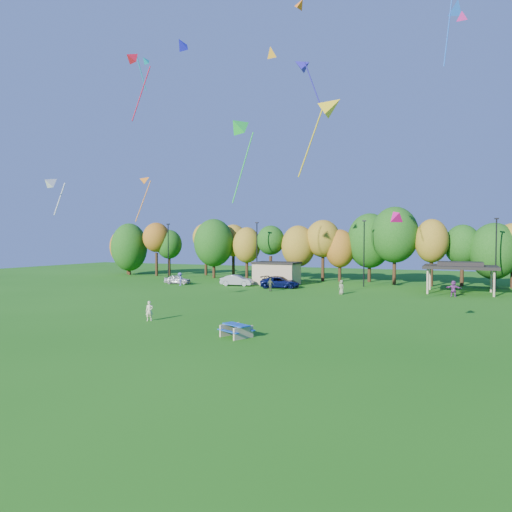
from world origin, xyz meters
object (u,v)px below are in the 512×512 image
at_px(car_b, 237,280).
at_px(car_d, 280,282).
at_px(car_a, 177,279).
at_px(car_c, 280,282).
at_px(kite_flyer, 149,311).
at_px(picnic_table, 236,330).

xyz_separation_m(car_b, car_d, (6.24, 0.36, -0.01)).
xyz_separation_m(car_a, car_b, (9.06, 1.13, 0.10)).
distance_m(car_a, car_d, 15.37).
bearing_deg(car_c, car_b, 70.09).
bearing_deg(car_b, kite_flyer, -176.36).
xyz_separation_m(car_a, car_d, (15.30, 1.49, 0.09)).
bearing_deg(car_a, car_d, -95.35).
height_order(car_b, car_d, car_b).
relative_size(car_c, car_d, 1.03).
distance_m(kite_flyer, car_d, 27.96).
relative_size(kite_flyer, car_c, 0.30).
xyz_separation_m(picnic_table, car_c, (-8.37, 29.93, 0.23)).
bearing_deg(car_a, car_b, -93.81).
distance_m(car_a, car_b, 9.13).
bearing_deg(kite_flyer, car_d, 59.28).
distance_m(car_a, car_c, 15.64).
xyz_separation_m(kite_flyer, car_a, (-15.01, 26.47, -0.13)).
bearing_deg(kite_flyer, car_a, 89.44).
bearing_deg(car_c, car_d, 7.66).
relative_size(kite_flyer, car_a, 0.41).
xyz_separation_m(car_c, car_d, (-0.32, 0.69, 0.01)).
height_order(kite_flyer, car_c, kite_flyer).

